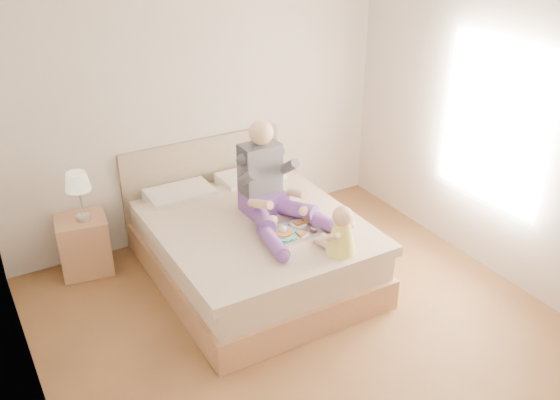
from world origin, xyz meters
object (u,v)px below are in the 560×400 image
tray (292,229)px  baby (341,234)px  bed (249,243)px  nightstand (84,245)px  adult (271,190)px

tray → baby: (0.18, -0.46, 0.14)m
tray → bed: bearing=107.4°
nightstand → adult: 1.84m
adult → baby: (0.19, -0.79, -0.09)m
bed → tray: bed is taller
nightstand → tray: size_ratio=1.19×
nightstand → baby: bearing=-37.7°
baby → adult: bearing=83.8°
bed → nightstand: (-1.30, 0.80, -0.04)m
adult → baby: bearing=-78.5°
tray → baby: 0.51m
bed → nightstand: bed is taller
bed → adult: size_ratio=2.06×
bed → tray: 0.59m
nightstand → adult: bearing=-24.0°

